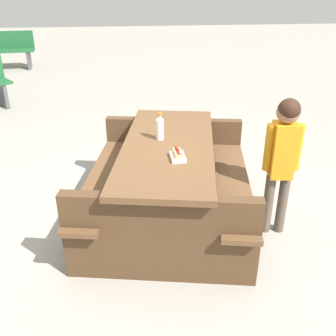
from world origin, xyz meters
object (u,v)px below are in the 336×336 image
Objects in this scene: soda_bottle at (160,127)px; hotdog_tray at (178,155)px; picnic_table at (168,176)px; park_bench_far at (1,50)px; child_in_coat at (283,151)px.

soda_bottle reaches higher than hotdog_tray.
park_bench_far is (-6.75, -3.19, 0.00)m from picnic_table.
picnic_table is 8.51× the size of soda_bottle.
park_bench_far is at bearing -155.33° from hotdog_tray.
park_bench_far is at bearing -149.84° from child_in_coat.
soda_bottle is 0.20× the size of child_in_coat.
soda_bottle reaches higher than park_bench_far.
picnic_table is 0.99m from child_in_coat.
soda_bottle is 1.04m from child_in_coat.
hotdog_tray is 0.12× the size of park_bench_far.
hotdog_tray is 7.76m from park_bench_far.
soda_bottle is 7.34m from park_bench_far.
soda_bottle is 0.43m from hotdog_tray.
hotdog_tray is 0.85m from child_in_coat.
picnic_table is 7.46m from park_bench_far.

